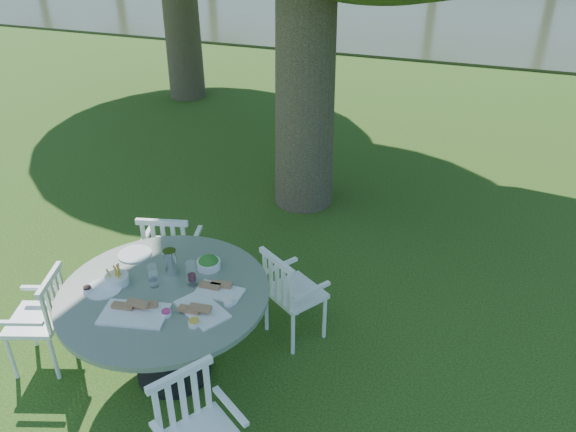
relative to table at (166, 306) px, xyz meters
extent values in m
plane|color=#18370B|center=(0.51, 0.99, -0.65)|extent=(140.00, 140.00, 0.00)
cylinder|color=black|center=(0.00, 0.00, -0.63)|extent=(0.56, 0.56, 0.04)
cylinder|color=black|center=(0.00, 0.00, -0.25)|extent=(0.12, 0.12, 0.71)
cylinder|color=slate|center=(0.00, 0.00, 0.12)|extent=(1.49, 1.49, 0.04)
cylinder|color=white|center=(0.97, 0.77, -0.44)|extent=(0.03, 0.03, 0.41)
cylinder|color=white|center=(0.67, 0.97, -0.44)|extent=(0.03, 0.03, 0.41)
cylinder|color=white|center=(0.79, 0.50, -0.44)|extent=(0.03, 0.03, 0.41)
cylinder|color=white|center=(0.49, 0.70, -0.44)|extent=(0.03, 0.03, 0.41)
cube|color=white|center=(0.73, 0.74, -0.22)|extent=(0.56, 0.55, 0.04)
cube|color=white|center=(0.63, 0.59, -0.03)|extent=(0.37, 0.26, 0.42)
cylinder|color=white|center=(-0.34, 1.13, -0.43)|extent=(0.03, 0.03, 0.43)
cylinder|color=white|center=(-0.72, 1.04, -0.43)|extent=(0.03, 0.03, 0.43)
cylinder|color=white|center=(-0.26, 0.80, -0.43)|extent=(0.03, 0.03, 0.43)
cylinder|color=white|center=(-0.63, 0.70, -0.43)|extent=(0.03, 0.03, 0.43)
cube|color=white|center=(-0.49, 0.92, -0.20)|extent=(0.53, 0.50, 0.04)
cube|color=white|center=(-0.44, 0.73, 0.00)|extent=(0.44, 0.15, 0.44)
cylinder|color=white|center=(-1.22, -0.11, -0.45)|extent=(0.03, 0.03, 0.40)
cylinder|color=white|center=(-1.11, -0.45, -0.45)|extent=(0.03, 0.03, 0.40)
cylinder|color=white|center=(-0.92, -0.01, -0.45)|extent=(0.03, 0.03, 0.40)
cylinder|color=white|center=(-0.80, -0.35, -0.45)|extent=(0.03, 0.03, 0.40)
cube|color=white|center=(-1.01, -0.23, -0.23)|extent=(0.49, 0.51, 0.04)
cube|color=white|center=(-0.84, -0.17, -0.04)|extent=(0.16, 0.40, 0.41)
cylinder|color=white|center=(0.63, -0.55, -0.44)|extent=(0.03, 0.03, 0.41)
cube|color=white|center=(0.52, -0.69, -0.02)|extent=(0.26, 0.38, 0.42)
cube|color=white|center=(-0.05, -0.29, 0.15)|extent=(0.48, 0.35, 0.02)
cube|color=white|center=(0.35, -0.10, 0.15)|extent=(0.44, 0.38, 0.02)
cube|color=white|center=(0.38, 0.11, 0.14)|extent=(0.33, 0.18, 0.01)
cylinder|color=white|center=(-0.41, -0.12, 0.14)|extent=(0.26, 0.26, 0.01)
cylinder|color=white|center=(-0.45, 0.33, 0.14)|extent=(0.26, 0.26, 0.01)
cylinder|color=white|center=(-0.36, -0.03, 0.17)|extent=(0.17, 0.17, 0.07)
cylinder|color=white|center=(0.17, 0.36, 0.17)|extent=(0.18, 0.18, 0.06)
cylinder|color=silver|center=(-0.05, 0.21, 0.24)|extent=(0.10, 0.10, 0.20)
cylinder|color=white|center=(0.16, 0.13, 0.23)|extent=(0.07, 0.07, 0.19)
cylinder|color=white|center=(-0.09, 0.03, 0.20)|extent=(0.07, 0.07, 0.11)
cylinder|color=white|center=(-0.14, 0.09, 0.20)|extent=(0.07, 0.07, 0.12)
cylinder|color=white|center=(0.15, -0.23, 0.15)|extent=(0.07, 0.07, 0.03)
cylinder|color=white|center=(0.37, -0.25, 0.15)|extent=(0.08, 0.08, 0.03)
cylinder|color=white|center=(0.49, 0.02, 0.15)|extent=(0.07, 0.07, 0.03)
cylinder|color=white|center=(-0.50, -0.18, 0.15)|extent=(0.06, 0.06, 0.03)
camera|label=1|loc=(1.88, -2.68, 2.56)|focal=35.00mm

